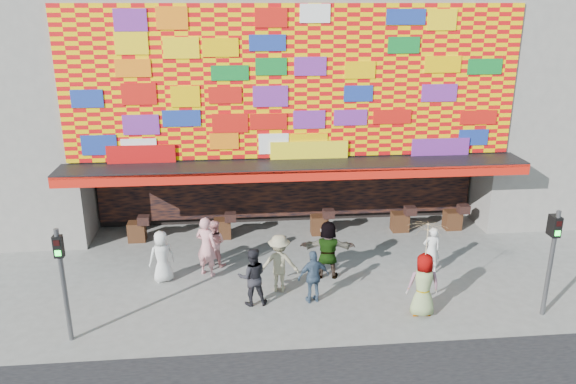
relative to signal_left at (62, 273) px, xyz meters
name	(u,v)px	position (x,y,z in m)	size (l,w,h in m)	color
ground	(308,298)	(6.20, 1.50, -1.86)	(90.00, 90.00, 0.00)	slate
shop_building	(283,77)	(6.20, 9.68, 3.37)	(15.20, 9.40, 10.00)	gray
signal_left	(62,273)	(0.00, 0.00, 0.00)	(0.22, 0.20, 3.00)	#59595B
signal_right	(552,252)	(12.40, 0.00, 0.00)	(0.22, 0.20, 3.00)	#59595B
ped_a	(162,256)	(1.96, 2.96, -1.06)	(0.79, 0.51, 1.61)	silver
ped_b	(206,246)	(3.27, 3.25, -0.91)	(0.69, 0.45, 1.90)	#D2888D
ped_c	(252,277)	(4.60, 1.33, -1.02)	(0.81, 0.63, 1.68)	black
ped_d	(279,263)	(5.41, 2.03, -0.99)	(1.13, 0.65, 1.74)	gray
ped_e	(314,277)	(6.31, 1.29, -1.08)	(0.91, 0.38, 1.56)	#384C63
ped_f	(328,250)	(6.94, 2.74, -0.95)	(1.69, 0.54, 1.82)	gray
ped_g	(423,285)	(9.12, 0.32, -0.97)	(0.87, 0.57, 1.78)	gray
ped_h	(431,250)	(10.19, 2.71, -1.11)	(0.55, 0.36, 1.51)	silver
ped_i	(214,243)	(3.49, 3.91, -1.10)	(0.74, 0.58, 1.53)	pink
parasol	(427,240)	(9.12, 0.32, 0.33)	(1.26, 1.28, 1.93)	beige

